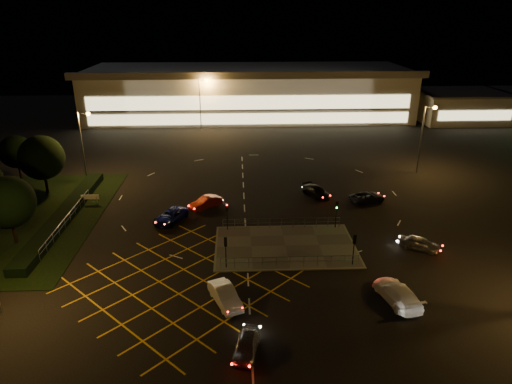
{
  "coord_description": "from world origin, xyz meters",
  "views": [
    {
      "loc": [
        -2.82,
        -43.3,
        22.65
      ],
      "look_at": [
        -0.57,
        8.27,
        2.0
      ],
      "focal_mm": 32.0,
      "sensor_mm": 36.0,
      "label": 1
    }
  ],
  "objects_px": {
    "car_right_silver": "(420,243)",
    "signal_nw": "(227,211)",
    "signal_sw": "(226,246)",
    "car_queue_white": "(225,295)",
    "car_near_silver": "(247,344)",
    "signal_ne": "(336,209)",
    "car_left_blue": "(171,216)",
    "car_approach_white": "(397,293)",
    "car_circ_red": "(206,203)",
    "car_east_grey": "(367,197)",
    "signal_se": "(354,243)",
    "car_far_dkgrey": "(316,191)"
  },
  "relations": [
    {
      "from": "signal_ne",
      "to": "car_queue_white",
      "type": "bearing_deg",
      "value": -131.71
    },
    {
      "from": "car_left_blue",
      "to": "car_east_grey",
      "type": "xyz_separation_m",
      "value": [
        24.13,
        4.79,
        -0.04
      ]
    },
    {
      "from": "signal_sw",
      "to": "car_left_blue",
      "type": "bearing_deg",
      "value": -58.17
    },
    {
      "from": "car_circ_red",
      "to": "car_right_silver",
      "type": "bearing_deg",
      "value": 23.78
    },
    {
      "from": "car_left_blue",
      "to": "car_far_dkgrey",
      "type": "xyz_separation_m",
      "value": [
        17.96,
        6.95,
        -0.02
      ]
    },
    {
      "from": "car_far_dkgrey",
      "to": "car_near_silver",
      "type": "bearing_deg",
      "value": -137.39
    },
    {
      "from": "signal_se",
      "to": "car_approach_white",
      "type": "xyz_separation_m",
      "value": [
        2.33,
        -5.82,
        -1.59
      ]
    },
    {
      "from": "signal_sw",
      "to": "signal_se",
      "type": "height_order",
      "value": "same"
    },
    {
      "from": "signal_nw",
      "to": "car_queue_white",
      "type": "bearing_deg",
      "value": -89.96
    },
    {
      "from": "signal_sw",
      "to": "car_approach_white",
      "type": "xyz_separation_m",
      "value": [
        14.33,
        -5.82,
        -1.59
      ]
    },
    {
      "from": "signal_nw",
      "to": "car_right_silver",
      "type": "xyz_separation_m",
      "value": [
        19.54,
        -5.16,
        -1.68
      ]
    },
    {
      "from": "signal_se",
      "to": "car_far_dkgrey",
      "type": "relative_size",
      "value": 0.69
    },
    {
      "from": "car_circ_red",
      "to": "car_east_grey",
      "type": "xyz_separation_m",
      "value": [
        20.35,
        1.01,
        -0.07
      ]
    },
    {
      "from": "car_near_silver",
      "to": "car_circ_red",
      "type": "height_order",
      "value": "car_circ_red"
    },
    {
      "from": "signal_se",
      "to": "car_right_silver",
      "type": "distance_m",
      "value": 8.23
    },
    {
      "from": "signal_ne",
      "to": "car_circ_red",
      "type": "distance_m",
      "value": 16.12
    },
    {
      "from": "signal_ne",
      "to": "car_queue_white",
      "type": "xyz_separation_m",
      "value": [
        -11.99,
        -13.45,
        -1.63
      ]
    },
    {
      "from": "signal_se",
      "to": "car_approach_white",
      "type": "height_order",
      "value": "signal_se"
    },
    {
      "from": "car_queue_white",
      "to": "car_far_dkgrey",
      "type": "xyz_separation_m",
      "value": [
        11.42,
        22.93,
        -0.08
      ]
    },
    {
      "from": "car_queue_white",
      "to": "car_circ_red",
      "type": "xyz_separation_m",
      "value": [
        -2.75,
        19.76,
        -0.03
      ]
    },
    {
      "from": "signal_ne",
      "to": "car_left_blue",
      "type": "height_order",
      "value": "signal_ne"
    },
    {
      "from": "signal_sw",
      "to": "car_approach_white",
      "type": "distance_m",
      "value": 15.55
    },
    {
      "from": "car_circ_red",
      "to": "car_east_grey",
      "type": "relative_size",
      "value": 0.93
    },
    {
      "from": "car_right_silver",
      "to": "car_east_grey",
      "type": "xyz_separation_m",
      "value": [
        -1.94,
        12.47,
        -0.04
      ]
    },
    {
      "from": "signal_se",
      "to": "signal_ne",
      "type": "distance_m",
      "value": 7.99
    },
    {
      "from": "signal_se",
      "to": "signal_ne",
      "type": "relative_size",
      "value": 1.0
    },
    {
      "from": "car_right_silver",
      "to": "car_circ_red",
      "type": "height_order",
      "value": "car_circ_red"
    },
    {
      "from": "signal_ne",
      "to": "car_queue_white",
      "type": "height_order",
      "value": "signal_ne"
    },
    {
      "from": "signal_se",
      "to": "car_circ_red",
      "type": "xyz_separation_m",
      "value": [
        -14.74,
        14.29,
        -1.66
      ]
    },
    {
      "from": "car_queue_white",
      "to": "car_near_silver",
      "type": "bearing_deg",
      "value": -97.36
    },
    {
      "from": "signal_sw",
      "to": "car_east_grey",
      "type": "distance_m",
      "value": 23.39
    },
    {
      "from": "signal_nw",
      "to": "car_approach_white",
      "type": "bearing_deg",
      "value": -43.92
    },
    {
      "from": "signal_nw",
      "to": "car_east_grey",
      "type": "relative_size",
      "value": 0.69
    },
    {
      "from": "car_queue_white",
      "to": "signal_nw",
      "type": "bearing_deg",
      "value": 67.24
    },
    {
      "from": "signal_se",
      "to": "car_circ_red",
      "type": "distance_m",
      "value": 20.6
    },
    {
      "from": "car_right_silver",
      "to": "car_approach_white",
      "type": "bearing_deg",
      "value": -178.82
    },
    {
      "from": "car_right_silver",
      "to": "signal_nw",
      "type": "bearing_deg",
      "value": 107.46
    },
    {
      "from": "signal_nw",
      "to": "car_east_grey",
      "type": "xyz_separation_m",
      "value": [
        17.61,
        7.31,
        -1.73
      ]
    },
    {
      "from": "car_east_grey",
      "to": "signal_sw",
      "type": "bearing_deg",
      "value": 112.04
    },
    {
      "from": "signal_nw",
      "to": "car_east_grey",
      "type": "height_order",
      "value": "signal_nw"
    },
    {
      "from": "signal_sw",
      "to": "signal_nw",
      "type": "distance_m",
      "value": 7.99
    },
    {
      "from": "car_queue_white",
      "to": "car_approach_white",
      "type": "bearing_deg",
      "value": -24.2
    },
    {
      "from": "car_near_silver",
      "to": "car_right_silver",
      "type": "xyz_separation_m",
      "value": [
        17.89,
        14.23,
        0.02
      ]
    },
    {
      "from": "car_near_silver",
      "to": "car_right_silver",
      "type": "relative_size",
      "value": 0.97
    },
    {
      "from": "signal_sw",
      "to": "car_approach_white",
      "type": "bearing_deg",
      "value": 157.92
    },
    {
      "from": "signal_se",
      "to": "car_far_dkgrey",
      "type": "height_order",
      "value": "signal_se"
    },
    {
      "from": "signal_ne",
      "to": "car_left_blue",
      "type": "distance_m",
      "value": 18.77
    },
    {
      "from": "signal_sw",
      "to": "car_right_silver",
      "type": "relative_size",
      "value": 0.79
    },
    {
      "from": "car_circ_red",
      "to": "car_approach_white",
      "type": "xyz_separation_m",
      "value": [
        17.08,
        -20.11,
        0.07
      ]
    },
    {
      "from": "car_approach_white",
      "to": "signal_sw",
      "type": "bearing_deg",
      "value": -34.57
    }
  ]
}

